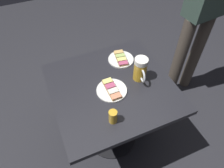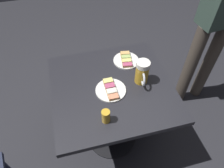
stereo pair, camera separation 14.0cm
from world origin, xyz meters
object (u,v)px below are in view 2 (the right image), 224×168
(beer_mug, at_px, (142,73))
(patron_standing, at_px, (222,11))
(beer_glass_small, at_px, (106,116))
(plate_near, at_px, (111,90))
(plate_far, at_px, (126,60))

(beer_mug, distance_m, patron_standing, 0.79)
(beer_glass_small, relative_size, patron_standing, 0.05)
(beer_glass_small, xyz_separation_m, patron_standing, (0.53, -1.02, 0.23))
(plate_near, bearing_deg, beer_glass_small, 158.64)
(beer_mug, bearing_deg, plate_near, 97.24)
(plate_near, height_order, plate_far, same)
(patron_standing, bearing_deg, plate_far, -1.80)
(plate_near, height_order, beer_mug, beer_mug)
(plate_far, distance_m, beer_glass_small, 0.54)
(beer_glass_small, bearing_deg, plate_near, -21.36)
(beer_mug, relative_size, patron_standing, 0.10)
(plate_far, bearing_deg, beer_glass_small, 150.08)
(plate_far, relative_size, patron_standing, 0.11)
(beer_mug, bearing_deg, beer_glass_small, 128.44)
(plate_far, bearing_deg, patron_standing, -85.48)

